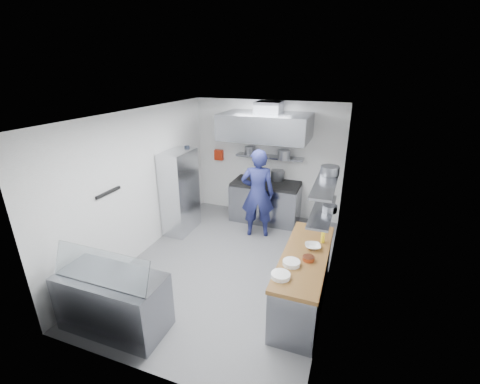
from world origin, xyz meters
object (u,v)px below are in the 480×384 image
at_px(chef, 258,194).
at_px(display_case, 114,302).
at_px(gas_range, 265,202).
at_px(wire_rack, 180,192).

height_order(chef, display_case, chef).
distance_m(gas_range, display_case, 4.23).
bearing_deg(chef, wire_rack, -3.75).
height_order(chef, wire_rack, chef).
xyz_separation_m(chef, wire_rack, (-1.67, -0.38, -0.05)).
bearing_deg(gas_range, wire_rack, -144.29).
xyz_separation_m(gas_range, wire_rack, (-1.63, -1.17, 0.48)).
distance_m(chef, display_case, 3.52).
bearing_deg(chef, gas_range, -103.80).
relative_size(chef, display_case, 1.30).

